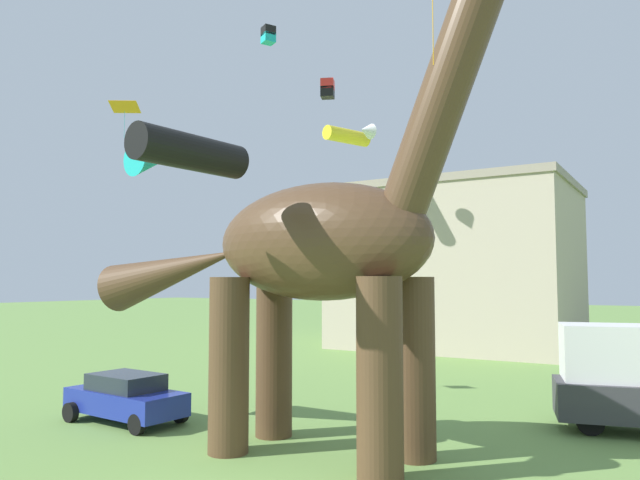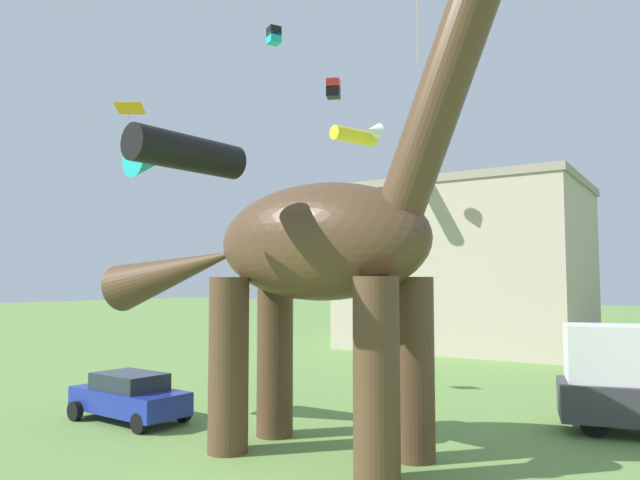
{
  "view_description": "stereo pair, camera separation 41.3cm",
  "coord_description": "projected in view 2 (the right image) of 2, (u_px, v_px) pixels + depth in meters",
  "views": [
    {
      "loc": [
        8.07,
        -8.73,
        4.51
      ],
      "look_at": [
        -0.74,
        5.69,
        5.71
      ],
      "focal_mm": 33.45,
      "sensor_mm": 36.0,
      "label": 1
    },
    {
      "loc": [
        8.42,
        -8.51,
        4.51
      ],
      "look_at": [
        -0.74,
        5.69,
        5.71
      ],
      "focal_mm": 33.45,
      "sensor_mm": 36.0,
      "label": 2
    }
  ],
  "objects": [
    {
      "name": "dinosaur_sculpture",
      "position": [
        317.0,
        242.0,
        15.88
      ],
      "size": [
        14.76,
        3.13,
        15.43
      ],
      "rotation": [
        0.0,
        0.0,
        0.33
      ],
      "color": "#513823",
      "rests_on": "ground_plane"
    },
    {
      "name": "kite_far_left",
      "position": [
        464.0,
        25.0,
        15.98
      ],
      "size": [
        0.84,
        0.84,
        0.85
      ],
      "color": "#287AE5"
    },
    {
      "name": "parked_sedan_left",
      "position": [
        129.0,
        396.0,
        19.37
      ],
      "size": [
        4.31,
        2.06,
        1.55
      ],
      "rotation": [
        0.0,
        0.0,
        -0.07
      ],
      "color": "navy",
      "rests_on": "ground_plane"
    },
    {
      "name": "kite_mid_right",
      "position": [
        130.0,
        109.0,
        22.94
      ],
      "size": [
        1.3,
        1.22,
        1.35
      ],
      "color": "orange"
    },
    {
      "name": "kite_far_right",
      "position": [
        333.0,
        89.0,
        29.08
      ],
      "size": [
        0.82,
        0.82,
        0.9
      ],
      "color": "red"
    },
    {
      "name": "kite_high_left",
      "position": [
        178.0,
        155.0,
        13.65
      ],
      "size": [
        2.6,
        2.97,
        0.85
      ],
      "color": "black"
    },
    {
      "name": "kite_near_low",
      "position": [
        274.0,
        36.0,
        28.26
      ],
      "size": [
        0.75,
        0.75,
        0.79
      ],
      "color": "black"
    },
    {
      "name": "kite_near_high",
      "position": [
        358.0,
        135.0,
        35.29
      ],
      "size": [
        3.1,
        3.2,
        0.91
      ],
      "color": "yellow"
    },
    {
      "name": "background_building_block",
      "position": [
        468.0,
        266.0,
        41.84
      ],
      "size": [
        15.47,
        12.62,
        11.22
      ],
      "color": "#B7A893",
      "rests_on": "ground_plane"
    }
  ]
}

